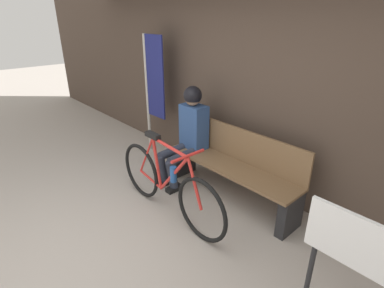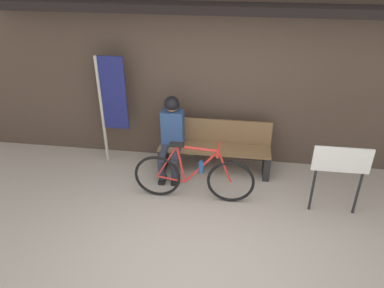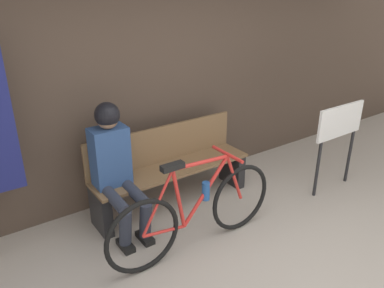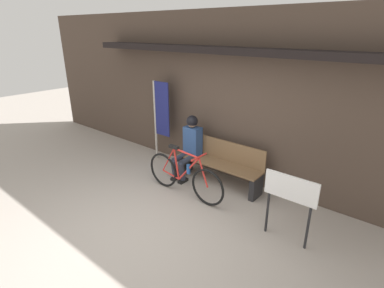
% 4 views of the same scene
% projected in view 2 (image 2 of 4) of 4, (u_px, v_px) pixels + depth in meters
% --- Properties ---
extents(ground_plane, '(24.00, 24.00, 0.00)m').
position_uv_depth(ground_plane, '(195.00, 257.00, 4.48)').
color(ground_plane, '#ADA399').
extents(storefront_wall, '(12.00, 0.56, 3.20)m').
position_uv_depth(storefront_wall, '(216.00, 63.00, 5.69)').
color(storefront_wall, '#4C3D33').
rests_on(storefront_wall, ground_plane).
extents(park_bench_near, '(1.75, 0.42, 0.85)m').
position_uv_depth(park_bench_near, '(215.00, 148.00, 5.94)').
color(park_bench_near, brown).
rests_on(park_bench_near, ground_plane).
extents(bicycle, '(1.72, 0.40, 0.91)m').
position_uv_depth(bicycle, '(194.00, 177.00, 5.30)').
color(bicycle, black).
rests_on(bicycle, ground_plane).
extents(person_seated, '(0.34, 0.65, 1.26)m').
position_uv_depth(person_seated, '(172.00, 131.00, 5.76)').
color(person_seated, '#2D3342').
rests_on(person_seated, ground_plane).
extents(banner_pole, '(0.45, 0.05, 1.81)m').
position_uv_depth(banner_pole, '(110.00, 99.00, 5.85)').
color(banner_pole, '#B7B2A8').
rests_on(banner_pole, ground_plane).
extents(signboard, '(0.74, 0.04, 1.02)m').
position_uv_depth(signboard, '(341.00, 166.00, 4.86)').
color(signboard, '#232326').
rests_on(signboard, ground_plane).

